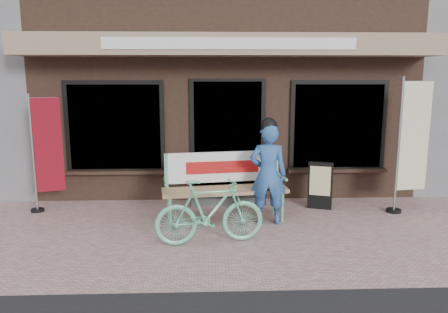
{
  "coord_description": "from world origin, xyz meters",
  "views": [
    {
      "loc": [
        -0.36,
        -5.78,
        2.28
      ],
      "look_at": [
        -0.11,
        0.7,
        1.05
      ],
      "focal_mm": 35.0,
      "sensor_mm": 36.0,
      "label": 1
    }
  ],
  "objects_px": {
    "nobori_red": "(46,151)",
    "person": "(268,172)",
    "bicycle": "(210,212)",
    "bench": "(224,181)",
    "nobori_cream": "(411,144)",
    "menu_stand": "(320,185)"
  },
  "relations": [
    {
      "from": "person",
      "to": "nobori_red",
      "type": "relative_size",
      "value": 0.83
    },
    {
      "from": "nobori_red",
      "to": "nobori_cream",
      "type": "bearing_deg",
      "value": -20.12
    },
    {
      "from": "nobori_red",
      "to": "nobori_cream",
      "type": "xyz_separation_m",
      "value": [
        6.02,
        -0.29,
        0.14
      ]
    },
    {
      "from": "person",
      "to": "nobori_red",
      "type": "xyz_separation_m",
      "value": [
        -3.6,
        0.78,
        0.21
      ]
    },
    {
      "from": "nobori_cream",
      "to": "bench",
      "type": "bearing_deg",
      "value": 176.35
    },
    {
      "from": "person",
      "to": "bicycle",
      "type": "distance_m",
      "value": 1.25
    },
    {
      "from": "bicycle",
      "to": "menu_stand",
      "type": "relative_size",
      "value": 1.83
    },
    {
      "from": "nobori_red",
      "to": "bench",
      "type": "bearing_deg",
      "value": -27.44
    },
    {
      "from": "bench",
      "to": "bicycle",
      "type": "height_order",
      "value": "bench"
    },
    {
      "from": "menu_stand",
      "to": "bicycle",
      "type": "bearing_deg",
      "value": -122.45
    },
    {
      "from": "nobori_red",
      "to": "bicycle",
      "type": "bearing_deg",
      "value": -47.54
    },
    {
      "from": "bicycle",
      "to": "nobori_red",
      "type": "distance_m",
      "value": 3.18
    },
    {
      "from": "person",
      "to": "menu_stand",
      "type": "height_order",
      "value": "person"
    },
    {
      "from": "bench",
      "to": "nobori_red",
      "type": "relative_size",
      "value": 1.02
    },
    {
      "from": "nobori_red",
      "to": "person",
      "type": "bearing_deg",
      "value": -29.48
    },
    {
      "from": "nobori_red",
      "to": "menu_stand",
      "type": "xyz_separation_m",
      "value": [
        4.6,
        -0.09,
        -0.6
      ]
    },
    {
      "from": "person",
      "to": "nobori_cream",
      "type": "height_order",
      "value": "nobori_cream"
    },
    {
      "from": "bench",
      "to": "menu_stand",
      "type": "xyz_separation_m",
      "value": [
        1.66,
        0.44,
        -0.2
      ]
    },
    {
      "from": "person",
      "to": "bicycle",
      "type": "xyz_separation_m",
      "value": [
        -0.9,
        -0.8,
        -0.36
      ]
    },
    {
      "from": "bicycle",
      "to": "bench",
      "type": "bearing_deg",
      "value": -21.38
    },
    {
      "from": "person",
      "to": "menu_stand",
      "type": "bearing_deg",
      "value": 40.25
    },
    {
      "from": "bench",
      "to": "bicycle",
      "type": "relative_size",
      "value": 1.34
    }
  ]
}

